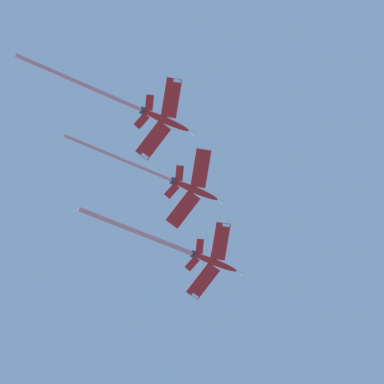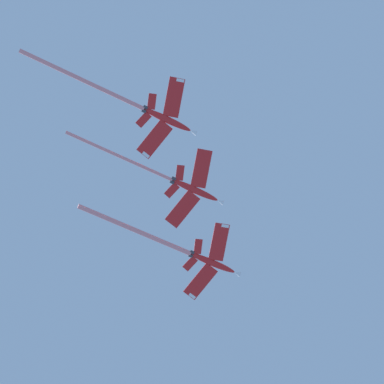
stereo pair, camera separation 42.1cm
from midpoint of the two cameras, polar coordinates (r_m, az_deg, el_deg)
name	(u,v)px [view 2 (the right image)]	position (r m, az deg, el deg)	size (l,w,h in m)	color
jet_lead	(180,249)	(175.96, -0.98, -4.44)	(19.60, 41.05, 8.84)	red
jet_second	(177,182)	(172.92, -1.23, 0.77)	(19.60, 39.07, 7.54)	red
jet_third	(137,106)	(169.45, -4.32, 6.67)	(19.59, 42.09, 9.09)	red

